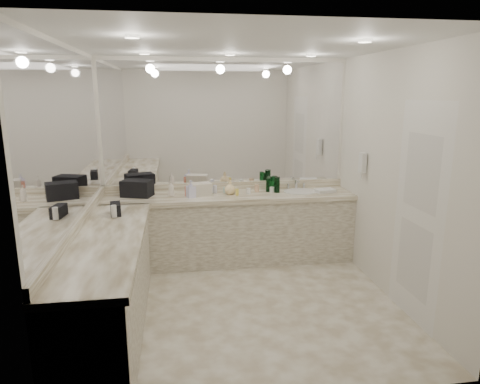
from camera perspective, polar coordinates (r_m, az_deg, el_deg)
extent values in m
plane|color=silver|center=(4.65, 0.39, -14.62)|extent=(3.20, 3.20, 0.00)
plane|color=white|center=(4.14, 0.45, 19.14)|extent=(3.20, 3.20, 0.00)
cube|color=silver|center=(5.67, -1.96, 4.32)|extent=(3.20, 0.02, 2.60)
cube|color=silver|center=(4.27, -21.32, 0.51)|extent=(0.02, 3.00, 2.60)
cube|color=silver|center=(4.73, 19.96, 1.77)|extent=(0.02, 3.00, 2.60)
cube|color=silver|center=(5.59, -1.53, -5.10)|extent=(3.20, 0.60, 0.84)
cube|color=white|center=(5.45, -1.54, -0.64)|extent=(3.20, 0.64, 0.06)
cube|color=silver|center=(4.20, -17.12, -12.04)|extent=(0.60, 2.40, 0.84)
cube|color=white|center=(4.04, -17.41, -6.23)|extent=(0.64, 2.42, 0.06)
cube|color=white|center=(5.72, -1.91, 0.82)|extent=(3.20, 0.04, 0.10)
cube|color=white|center=(4.35, -20.69, -3.99)|extent=(0.04, 3.00, 0.10)
cube|color=white|center=(5.61, -1.98, 9.11)|extent=(3.12, 0.01, 1.55)
cube|color=white|center=(4.19, -21.70, 6.86)|extent=(0.01, 2.92, 1.55)
cylinder|color=white|center=(5.65, 8.05, -0.02)|extent=(0.44, 0.44, 0.03)
cube|color=silver|center=(5.83, 7.49, 1.16)|extent=(0.24, 0.16, 0.14)
cube|color=white|center=(5.31, 16.03, 3.77)|extent=(0.06, 0.10, 0.24)
cube|color=white|center=(4.35, 22.65, -2.77)|extent=(0.02, 0.82, 2.10)
cube|color=black|center=(5.48, -13.56, 0.52)|extent=(0.42, 0.33, 0.21)
cube|color=black|center=(4.73, -16.26, -2.16)|extent=(0.14, 0.24, 0.12)
cube|color=beige|center=(5.41, -5.40, 0.39)|extent=(0.31, 0.23, 0.16)
cube|color=white|center=(5.68, 11.27, 0.19)|extent=(0.27, 0.20, 0.04)
cylinder|color=white|center=(4.61, -16.46, -2.54)|extent=(0.05, 0.05, 0.13)
imported|color=white|center=(5.39, -9.16, 0.45)|extent=(0.09, 0.09, 0.20)
imported|color=silver|center=(5.30, -6.57, 0.40)|extent=(0.13, 0.13, 0.22)
imported|color=#FFDF9C|center=(5.44, -1.35, 0.63)|extent=(0.15, 0.15, 0.18)
cylinder|color=#0E4F1F|center=(5.61, 4.61, 1.11)|extent=(0.07, 0.07, 0.21)
cylinder|color=#0E4F1F|center=(5.68, 4.02, 1.16)|extent=(0.07, 0.07, 0.19)
cylinder|color=#0E4F1F|center=(5.59, 3.80, 0.97)|extent=(0.06, 0.06, 0.18)
cylinder|color=#0E4F1F|center=(5.56, 4.96, 0.98)|extent=(0.07, 0.07, 0.20)
cylinder|color=#F2D84C|center=(5.39, -0.39, -0.01)|extent=(0.04, 0.04, 0.09)
cylinder|color=silver|center=(5.53, -3.36, 0.39)|extent=(0.05, 0.05, 0.10)
cylinder|color=white|center=(5.58, 4.28, 0.33)|extent=(0.06, 0.06, 0.07)
cylinder|color=#E57F66|center=(5.39, -7.04, 0.12)|extent=(0.06, 0.06, 0.13)
cylinder|color=silver|center=(5.54, -3.92, 0.25)|extent=(0.06, 0.06, 0.07)
cylinder|color=white|center=(5.48, 1.14, 0.14)|extent=(0.06, 0.06, 0.07)
cylinder|color=#E0B28C|center=(5.59, 2.26, 0.54)|extent=(0.06, 0.06, 0.10)
cylinder|color=silver|center=(5.56, -1.98, 0.28)|extent=(0.06, 0.06, 0.06)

